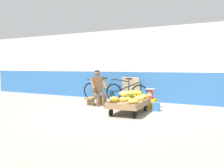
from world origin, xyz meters
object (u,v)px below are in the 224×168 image
at_px(vendor_seated, 98,87).
at_px(banana_cart, 129,104).
at_px(bicycle_far_left, 126,92).
at_px(shopping_bag, 156,107).
at_px(low_bench, 97,98).
at_px(plastic_crate, 150,103).
at_px(bicycle_near_left, 102,91).
at_px(weighing_scale, 150,93).
at_px(sign_board, 131,89).

bearing_deg(vendor_seated, banana_cart, -31.10).
bearing_deg(vendor_seated, bicycle_far_left, 57.95).
xyz_separation_m(banana_cart, bicycle_far_left, (-0.94, 1.90, 0.11)).
bearing_deg(shopping_bag, low_bench, 171.16).
relative_size(plastic_crate, bicycle_near_left, 0.22).
xyz_separation_m(plastic_crate, weighing_scale, (-0.00, -0.00, 0.30)).
relative_size(vendor_seated, weighing_scale, 3.80).
distance_m(low_bench, plastic_crate, 1.87).
xyz_separation_m(weighing_scale, bicycle_near_left, (-2.23, 0.94, -0.10)).
height_order(banana_cart, vendor_seated, vendor_seated).
bearing_deg(banana_cart, weighing_scale, 75.59).
bearing_deg(low_bench, vendor_seated, -42.72).
height_order(low_bench, sign_board, sign_board).
bearing_deg(bicycle_near_left, sign_board, 16.74).
height_order(banana_cart, low_bench, banana_cart).
bearing_deg(weighing_scale, bicycle_far_left, 142.90).
relative_size(banana_cart, vendor_seated, 1.32).
relative_size(plastic_crate, weighing_scale, 1.20).
bearing_deg(low_bench, sign_board, 60.88).
xyz_separation_m(low_bench, vendor_seated, (0.06, -0.06, 0.37)).
height_order(vendor_seated, plastic_crate, vendor_seated).
bearing_deg(plastic_crate, vendor_seated, -177.94).
xyz_separation_m(banana_cart, low_bench, (-1.61, 0.99, -0.04)).
bearing_deg(banana_cart, sign_board, 111.72).
bearing_deg(shopping_bag, plastic_crate, 130.36).
bearing_deg(bicycle_near_left, vendor_seated, -66.73).
bearing_deg(vendor_seated, low_bench, 137.28).
relative_size(vendor_seated, bicycle_far_left, 0.69).
distance_m(vendor_seated, bicycle_near_left, 1.12).
height_order(low_bench, bicycle_near_left, bicycle_near_left).
height_order(weighing_scale, sign_board, sign_board).
bearing_deg(plastic_crate, banana_cart, -104.39).
bearing_deg(shopping_bag, weighing_scale, 130.45).
bearing_deg(sign_board, bicycle_near_left, -163.26).
bearing_deg(weighing_scale, sign_board, 132.40).
bearing_deg(weighing_scale, shopping_bag, -49.55).
relative_size(banana_cart, bicycle_near_left, 0.91).
xyz_separation_m(vendor_seated, sign_board, (0.64, 1.33, -0.13)).
distance_m(vendor_seated, bicycle_far_left, 1.16).
relative_size(low_bench, weighing_scale, 3.69).
bearing_deg(vendor_seated, shopping_bag, -7.51).
bearing_deg(plastic_crate, shopping_bag, -49.64).
height_order(banana_cart, bicycle_far_left, bicycle_far_left).
bearing_deg(banana_cart, low_bench, 148.37).
relative_size(bicycle_near_left, sign_board, 1.89).
distance_m(banana_cart, bicycle_near_left, 2.77).
distance_m(plastic_crate, sign_board, 1.74).
relative_size(bicycle_near_left, bicycle_far_left, 1.00).
distance_m(weighing_scale, shopping_bag, 0.56).
xyz_separation_m(banana_cart, weighing_scale, (0.26, 1.00, 0.21)).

